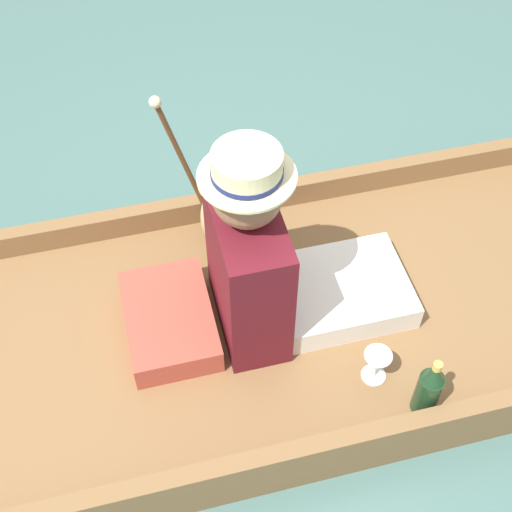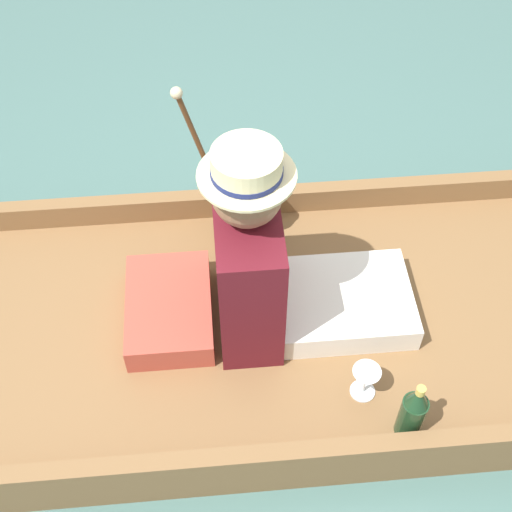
% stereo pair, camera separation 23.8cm
% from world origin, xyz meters
% --- Properties ---
extents(ground_plane, '(16.00, 16.00, 0.00)m').
position_xyz_m(ground_plane, '(0.00, 0.00, 0.00)').
color(ground_plane, '#476B66').
extents(punt_boat, '(1.19, 3.03, 0.24)m').
position_xyz_m(punt_boat, '(0.00, 0.00, 0.07)').
color(punt_boat, brown).
rests_on(punt_boat, ground_plane).
extents(seat_cushion, '(0.44, 0.31, 0.12)m').
position_xyz_m(seat_cushion, '(-0.04, -0.29, 0.19)').
color(seat_cushion, '#B24738').
rests_on(seat_cushion, punt_boat).
extents(seated_person, '(0.43, 0.76, 0.83)m').
position_xyz_m(seated_person, '(-0.02, 0.08, 0.44)').
color(seated_person, white).
rests_on(seated_person, punt_boat).
extents(teddy_bear, '(0.30, 0.18, 0.43)m').
position_xyz_m(teddy_bear, '(-0.41, -0.01, 0.33)').
color(teddy_bear, tan).
rests_on(teddy_bear, punt_boat).
extents(wine_glass, '(0.10, 0.10, 0.14)m').
position_xyz_m(wine_glass, '(0.32, 0.37, 0.23)').
color(wine_glass, silver).
rests_on(wine_glass, punt_boat).
extents(walking_cane, '(0.04, 0.21, 0.71)m').
position_xyz_m(walking_cane, '(-0.50, -0.14, 0.55)').
color(walking_cane, brown).
rests_on(walking_cane, punt_boat).
extents(champagne_bottle, '(0.09, 0.09, 0.28)m').
position_xyz_m(champagne_bottle, '(0.48, 0.49, 0.26)').
color(champagne_bottle, '#19381E').
rests_on(champagne_bottle, punt_boat).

